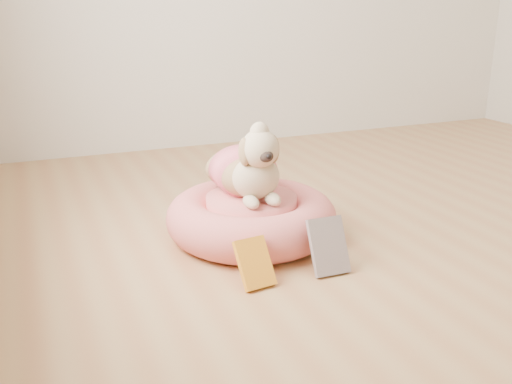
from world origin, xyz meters
name	(u,v)px	position (x,y,z in m)	size (l,w,h in m)	color
pet_bed	(251,218)	(-0.92, 0.55, 0.09)	(0.72, 0.72, 0.19)	#E45962
dog	(247,156)	(-0.93, 0.56, 0.36)	(0.32, 0.47, 0.34)	brown
book_yellow	(255,263)	(-1.07, 0.14, 0.08)	(0.12, 0.02, 0.18)	yellow
book_white	(328,246)	(-0.78, 0.14, 0.10)	(0.14, 0.02, 0.22)	white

